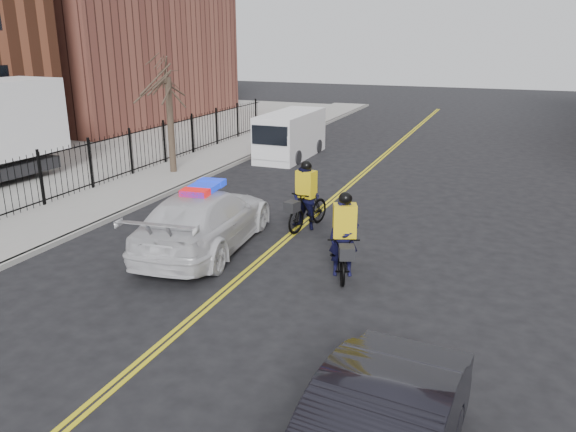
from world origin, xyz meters
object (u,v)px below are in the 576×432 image
(cargo_van, at_px, (290,136))
(cyclist_far, at_px, (306,202))
(police_cruiser, at_px, (205,219))
(cyclist_near, at_px, (344,247))

(cargo_van, distance_m, cyclist_far, 10.86)
(police_cruiser, distance_m, cyclist_near, 4.16)
(cargo_van, relative_size, cyclist_near, 2.26)
(cargo_van, xyz_separation_m, cyclist_far, (4.48, -9.89, -0.22))
(cyclist_near, bearing_deg, cyclist_far, 103.96)
(cargo_van, bearing_deg, police_cruiser, -79.18)
(police_cruiser, relative_size, cargo_van, 1.15)
(cargo_van, distance_m, cyclist_near, 14.51)
(cyclist_near, bearing_deg, cargo_van, 96.00)
(cargo_van, xyz_separation_m, cyclist_near, (6.60, -12.92, -0.33))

